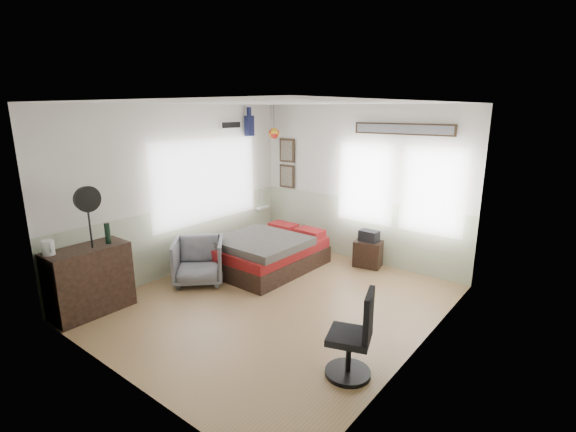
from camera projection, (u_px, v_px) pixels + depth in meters
name	position (u px, v px, depth m)	size (l,w,h in m)	color
ground_plane	(276.00, 302.00, 5.84)	(4.00, 4.50, 0.01)	#92764F
room_shell	(280.00, 186.00, 5.62)	(4.02, 4.52, 2.71)	silver
wall_decor	(298.00, 139.00, 7.46)	(3.55, 1.32, 1.44)	black
bed	(269.00, 253.00, 7.00)	(1.35, 1.83, 0.58)	black
dresser	(90.00, 280.00, 5.45)	(0.48, 1.00, 0.90)	black
armchair	(199.00, 261.00, 6.45)	(0.74, 0.76, 0.69)	slate
nightstand	(368.00, 253.00, 7.13)	(0.45, 0.36, 0.45)	black
task_chair	(354.00, 342.00, 4.14)	(0.53, 0.53, 0.93)	black
kettle	(48.00, 248.00, 5.06)	(0.16, 0.14, 0.19)	silver
bottle	(108.00, 233.00, 5.47)	(0.07, 0.07, 0.28)	black
stand_fan	(87.00, 200.00, 5.18)	(0.08, 0.33, 0.81)	black
black_bag	(369.00, 236.00, 7.05)	(0.31, 0.20, 0.18)	black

